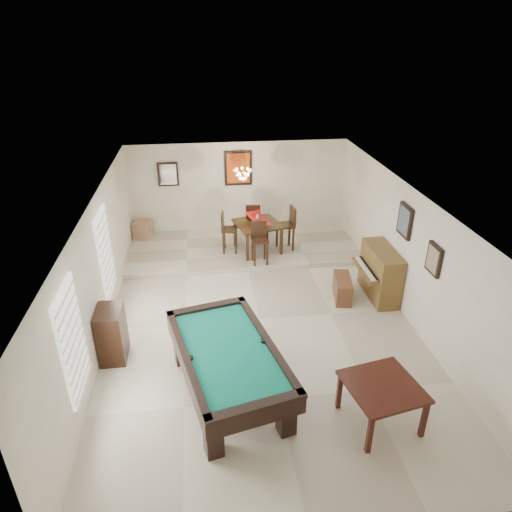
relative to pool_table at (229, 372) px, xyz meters
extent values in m
cube|color=beige|center=(0.77, 2.02, -0.45)|extent=(6.00, 9.00, 0.02)
cube|color=silver|center=(0.77, 6.52, 0.86)|extent=(6.00, 0.04, 2.60)
cube|color=silver|center=(0.77, -2.48, 0.86)|extent=(6.00, 0.04, 2.60)
cube|color=silver|center=(-2.23, 2.02, 0.86)|extent=(0.04, 9.00, 2.60)
cube|color=silver|center=(3.77, 2.02, 0.86)|extent=(0.04, 9.00, 2.60)
cube|color=white|center=(0.77, 2.02, 2.16)|extent=(6.00, 9.00, 0.04)
cube|color=beige|center=(0.77, 5.27, -0.38)|extent=(6.00, 2.50, 0.12)
cube|color=white|center=(-2.20, -0.18, 0.96)|extent=(0.06, 1.00, 1.70)
cube|color=white|center=(-2.20, 2.62, 0.96)|extent=(0.06, 1.00, 1.70)
cube|color=brown|center=(2.68, 2.62, -0.20)|extent=(0.48, 0.90, 0.48)
cube|color=black|center=(-1.99, 1.19, 0.06)|extent=(0.44, 0.67, 1.00)
cube|color=#A77D5B|center=(-1.92, 6.20, -0.09)|extent=(0.56, 0.62, 0.47)
cube|color=#D84C14|center=(0.77, 6.48, 1.46)|extent=(0.75, 0.06, 0.95)
cube|color=white|center=(-1.13, 6.48, 1.36)|extent=(0.55, 0.06, 0.65)
cube|color=slate|center=(3.73, 2.32, 1.46)|extent=(0.06, 0.55, 0.65)
cube|color=gray|center=(3.73, 1.02, 1.26)|extent=(0.06, 0.45, 0.55)
camera|label=1|loc=(-0.28, -5.65, 4.94)|focal=32.00mm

